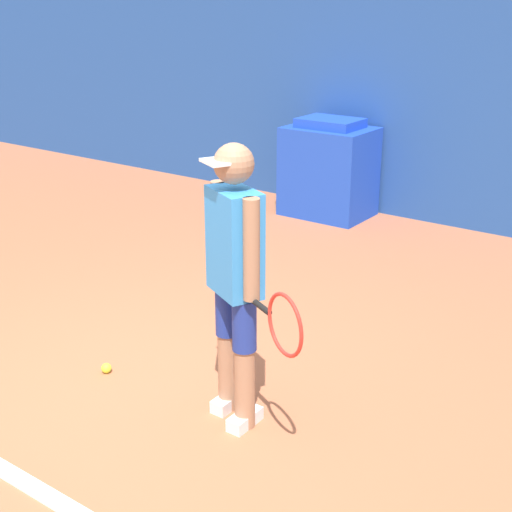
{
  "coord_description": "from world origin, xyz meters",
  "views": [
    {
      "loc": [
        2.77,
        -2.64,
        2.39
      ],
      "look_at": [
        0.53,
        0.47,
        0.96
      ],
      "focal_mm": 50.0,
      "sensor_mm": 36.0,
      "label": 1
    }
  ],
  "objects": [
    {
      "name": "ground_plane",
      "position": [
        0.0,
        0.0,
        0.0
      ],
      "size": [
        24.0,
        24.0,
        0.0
      ],
      "primitive_type": "plane",
      "color": "#B76642"
    },
    {
      "name": "back_wall",
      "position": [
        0.0,
        4.62,
        1.45
      ],
      "size": [
        24.0,
        0.1,
        2.9
      ],
      "color": "#234C99",
      "rests_on": "ground_plane"
    },
    {
      "name": "court_baseline",
      "position": [
        0.0,
        -0.87,
        0.01
      ],
      "size": [
        21.6,
        0.1,
        0.01
      ],
      "color": "white",
      "rests_on": "ground_plane"
    },
    {
      "name": "tennis_player",
      "position": [
        0.55,
        0.27,
        0.92
      ],
      "size": [
        0.87,
        0.5,
        1.65
      ],
      "rotation": [
        0.0,
        0.0,
        -0.46
      ],
      "color": "#A37556",
      "rests_on": "ground_plane"
    },
    {
      "name": "tennis_ball",
      "position": [
        -0.48,
        0.18,
        0.03
      ],
      "size": [
        0.07,
        0.07,
        0.07
      ],
      "color": "#D1E533",
      "rests_on": "ground_plane"
    },
    {
      "name": "covered_chair",
      "position": [
        -1.12,
        4.17,
        0.52
      ],
      "size": [
        0.94,
        0.7,
        1.09
      ],
      "color": "blue",
      "rests_on": "ground_plane"
    }
  ]
}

